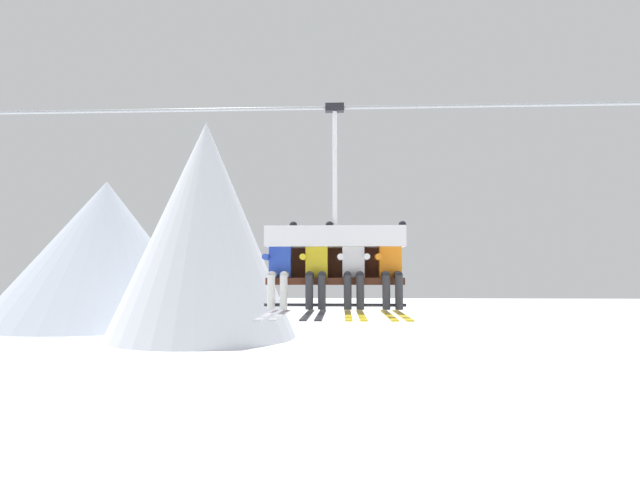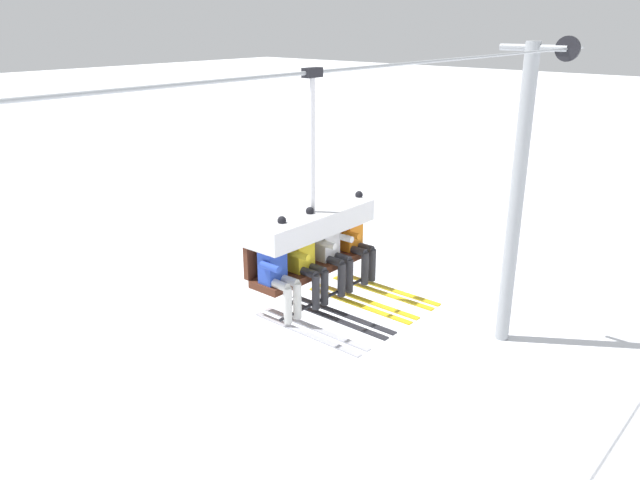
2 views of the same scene
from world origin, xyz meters
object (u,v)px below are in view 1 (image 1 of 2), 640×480
object	(u,v)px
chairlift_chair	(335,246)
skier_blue	(280,265)
skier_orange	(391,265)
skier_yellow	(317,265)
skier_white	(354,266)

from	to	relation	value
chairlift_chair	skier_blue	bearing A→B (deg)	-165.08
skier_blue	skier_orange	world-z (taller)	same
skier_yellow	skier_orange	distance (m)	1.07
chairlift_chair	skier_blue	distance (m)	0.88
skier_yellow	skier_white	distance (m)	0.53
chairlift_chair	skier_yellow	world-z (taller)	chairlift_chair
skier_white	skier_orange	size ratio (longest dim) A/B	1.00
skier_yellow	skier_orange	world-z (taller)	same
skier_yellow	skier_white	bearing A→B (deg)	-0.73
skier_white	skier_yellow	bearing A→B (deg)	179.27
skier_yellow	skier_orange	xyz separation A→B (m)	(1.07, 0.00, 0.00)
chairlift_chair	skier_white	xyz separation A→B (m)	(0.27, -0.22, -0.31)
chairlift_chair	skier_yellow	xyz separation A→B (m)	(-0.27, -0.21, -0.29)
skier_yellow	skier_orange	size ratio (longest dim) A/B	1.00
skier_yellow	skier_white	size ratio (longest dim) A/B	1.00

